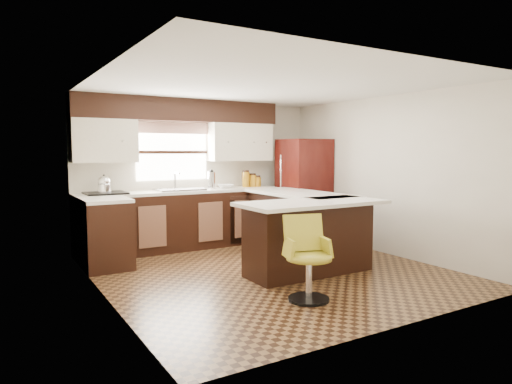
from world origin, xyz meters
TOP-DOWN VIEW (x-y plane):
  - floor at (0.00, 0.00)m, footprint 4.40×4.40m
  - ceiling at (0.00, 0.00)m, footprint 4.40×4.40m
  - wall_back at (0.00, 2.20)m, footprint 4.40×0.00m
  - wall_front at (0.00, -2.20)m, footprint 4.40×0.00m
  - wall_left at (-2.10, 0.00)m, footprint 0.00×4.40m
  - wall_right at (2.10, 0.00)m, footprint 0.00×4.40m
  - base_cab_back at (-0.45, 1.90)m, footprint 3.30×0.60m
  - base_cab_left at (-1.80, 1.25)m, footprint 0.60×0.70m
  - counter_back at (-0.45, 1.90)m, footprint 3.30×0.60m
  - counter_left at (-1.80, 1.25)m, footprint 0.60×0.70m
  - soffit at (-0.40, 2.03)m, footprint 3.40×0.35m
  - upper_cab_left at (-1.62, 2.03)m, footprint 0.94×0.35m
  - upper_cab_right at (0.68, 2.03)m, footprint 1.14×0.35m
  - window_pane at (-0.50, 2.18)m, footprint 1.20×0.02m
  - valance at (-0.50, 2.14)m, footprint 1.30×0.06m
  - sink at (-0.50, 1.88)m, footprint 0.75×0.45m
  - dishwasher at (0.55, 1.61)m, footprint 0.58×0.03m
  - cooktop at (-1.65, 1.88)m, footprint 0.58×0.50m
  - peninsula_long at (0.90, 0.62)m, footprint 0.60×1.95m
  - peninsula_return at (0.38, -0.35)m, footprint 1.65×0.60m
  - counter_pen_long at (0.95, 0.62)m, footprint 0.84×1.95m
  - counter_pen_return at (0.35, -0.44)m, footprint 1.89×0.84m
  - refrigerator at (1.70, 1.53)m, footprint 0.76×0.73m
  - bar_chair at (-0.28, -1.21)m, footprint 0.59×0.59m
  - kettle at (-1.67, 1.88)m, footprint 0.19×0.19m
  - percolator at (0.07, 1.90)m, footprint 0.13×0.13m
  - mixing_bowl at (0.33, 1.90)m, footprint 0.27×0.27m
  - canister_large at (0.74, 1.92)m, footprint 0.13×0.13m
  - canister_med at (0.87, 1.92)m, footprint 0.13×0.13m
  - canister_small at (0.96, 1.92)m, footprint 0.14×0.14m

SIDE VIEW (x-z plane):
  - floor at x=0.00m, z-range 0.00..0.00m
  - dishwasher at x=0.55m, z-range 0.04..0.82m
  - bar_chair at x=-0.28m, z-range 0.00..0.89m
  - base_cab_back at x=-0.45m, z-range 0.00..0.90m
  - base_cab_left at x=-1.80m, z-range 0.00..0.90m
  - peninsula_long at x=0.90m, z-range 0.00..0.90m
  - peninsula_return at x=0.38m, z-range 0.00..0.90m
  - refrigerator at x=1.70m, z-range 0.00..1.77m
  - counter_back at x=-0.45m, z-range 0.90..0.94m
  - counter_left at x=-1.80m, z-range 0.90..0.94m
  - counter_pen_long at x=0.95m, z-range 0.90..0.94m
  - counter_pen_return at x=0.35m, z-range 0.90..0.94m
  - cooktop at x=-1.65m, z-range 0.94..0.97m
  - sink at x=-0.50m, z-range 0.95..0.98m
  - mixing_bowl at x=0.33m, z-range 0.95..1.01m
  - canister_small at x=0.96m, z-range 0.95..1.11m
  - canister_med at x=0.87m, z-range 0.95..1.15m
  - canister_large at x=0.74m, z-range 0.95..1.21m
  - percolator at x=0.07m, z-range 0.95..1.22m
  - kettle at x=-1.67m, z-range 0.97..1.23m
  - wall_back at x=0.00m, z-range -1.00..3.40m
  - wall_front at x=0.00m, z-range -1.00..3.40m
  - wall_left at x=-2.10m, z-range -1.00..3.40m
  - wall_right at x=2.10m, z-range -1.00..3.40m
  - window_pane at x=-0.50m, z-range 1.10..2.00m
  - upper_cab_left at x=-1.62m, z-range 1.40..2.04m
  - upper_cab_right at x=0.68m, z-range 1.40..2.04m
  - valance at x=-0.50m, z-range 1.85..2.03m
  - soffit at x=-0.40m, z-range 2.04..2.40m
  - ceiling at x=0.00m, z-range 2.40..2.40m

